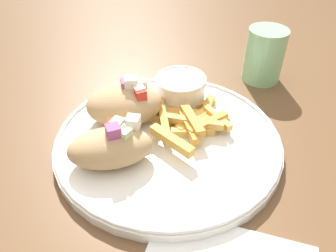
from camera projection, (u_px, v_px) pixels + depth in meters
The scene contains 7 objects.
table at pixel (153, 162), 0.52m from camera, with size 1.58×1.58×0.75m.
plate at pixel (168, 139), 0.47m from camera, with size 0.32×0.32×0.02m.
pita_sandwich_near at pixel (111, 146), 0.41m from camera, with size 0.12×0.08×0.06m.
pita_sandwich_far at pixel (125, 104), 0.48m from camera, with size 0.12×0.09×0.07m.
fries_pile at pixel (190, 121), 0.48m from camera, with size 0.13×0.15×0.03m.
sauce_ramekin at pixel (181, 87), 0.52m from camera, with size 0.08×0.08×0.04m.
water_glass at pixel (264, 58), 0.59m from camera, with size 0.07×0.07×0.10m.
Camera 1 is at (0.02, -0.37, 1.07)m, focal length 35.00 mm.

